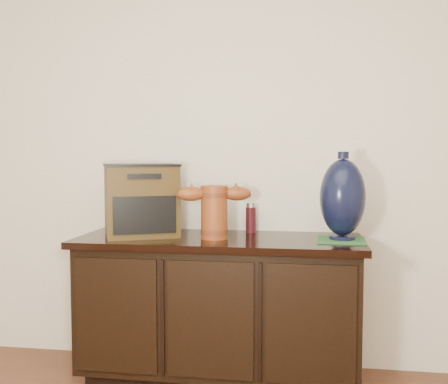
% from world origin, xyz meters
% --- Properties ---
extents(sideboard, '(1.46, 0.56, 0.75)m').
position_xyz_m(sideboard, '(0.00, 2.23, 0.39)').
color(sideboard, black).
rests_on(sideboard, ground).
extents(terracotta_vessel, '(0.38, 0.17, 0.27)m').
position_xyz_m(terracotta_vessel, '(-0.02, 2.18, 0.91)').
color(terracotta_vessel, brown).
rests_on(terracotta_vessel, sideboard).
extents(tv_radio, '(0.46, 0.43, 0.38)m').
position_xyz_m(tv_radio, '(-0.41, 2.22, 0.94)').
color(tv_radio, '#3C2B0F').
rests_on(tv_radio, sideboard).
extents(green_mat, '(0.24, 0.24, 0.01)m').
position_xyz_m(green_mat, '(0.61, 2.22, 0.76)').
color(green_mat, '#2A5E2E').
rests_on(green_mat, sideboard).
extents(lamp_base, '(0.23, 0.23, 0.43)m').
position_xyz_m(lamp_base, '(0.62, 2.22, 0.97)').
color(lamp_base, black).
rests_on(lamp_base, green_mat).
extents(spray_can, '(0.06, 0.06, 0.16)m').
position_xyz_m(spray_can, '(0.14, 2.42, 0.84)').
color(spray_can, '#560E19').
rests_on(spray_can, sideboard).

